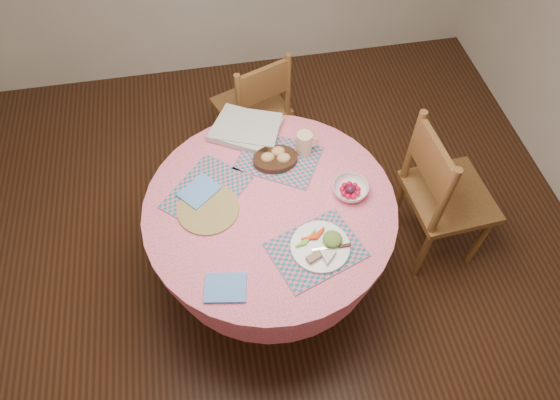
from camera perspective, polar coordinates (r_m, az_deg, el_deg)
The scene contains 16 objects.
ground at distance 3.07m, azimuth -0.93°, elevation -8.65°, with size 4.00×4.00×0.00m, color #331C0F.
room_envelope at distance 1.72m, azimuth -1.72°, elevation 18.15°, with size 4.01×4.01×2.71m.
dining_table at distance 2.58m, azimuth -1.09°, elevation -3.06°, with size 1.24×1.24×0.75m.
chair_right at distance 2.89m, azimuth 17.99°, elevation 0.72°, with size 0.47×0.49×1.00m.
chair_back at distance 3.28m, azimuth -2.88°, elevation 10.60°, with size 0.53×0.52×0.89m.
placemat_front at distance 2.29m, azimuth 4.15°, elevation -5.69°, with size 0.40×0.30×0.01m, color #136E63.
placemat_left at distance 2.49m, azimuth -8.38°, elevation 0.91°, with size 0.40×0.30×0.01m, color #136E63.
placemat_back at distance 2.60m, azimuth -0.15°, elevation 4.79°, with size 0.40×0.30×0.01m, color #136E63.
wicker_trivet at distance 2.42m, azimuth -8.21°, elevation -1.03°, with size 0.30×0.30×0.01m, color olive.
napkin_near at distance 2.20m, azimuth -6.25°, elevation -9.94°, with size 0.18×0.14×0.01m, color #538AD6.
napkin_far at distance 2.48m, azimuth -9.20°, elevation 0.97°, with size 0.18×0.14×0.01m, color #538AD6.
dinner_plate at distance 2.28m, azimuth 4.84°, elevation -5.32°, with size 0.27×0.27×0.05m.
bread_bowl at distance 2.56m, azimuth -0.51°, elevation 4.83°, with size 0.23×0.23×0.08m.
latte_mug at distance 2.58m, azimuth 2.84°, elevation 6.49°, with size 0.12×0.08×0.13m.
fruit_bowl at distance 2.47m, azimuth 8.03°, elevation 1.18°, with size 0.22×0.22×0.05m.
newspaper_stack at distance 2.71m, azimuth -3.87°, elevation 8.12°, with size 0.43×0.40×0.04m.
Camera 1 is at (-0.20, -1.37, 2.73)m, focal length 32.00 mm.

